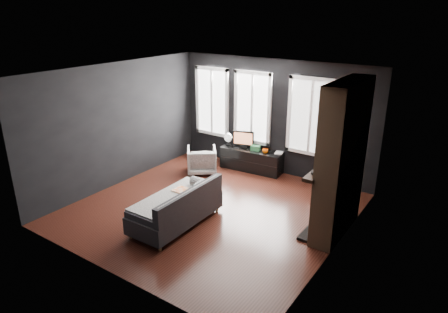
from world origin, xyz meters
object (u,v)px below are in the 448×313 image
Objects in this scene: armchair at (202,159)px; mantel_vase at (336,151)px; sofa at (176,205)px; monitor at (243,138)px; media_console at (252,160)px; mug at (265,150)px; book at (276,148)px.

armchair is 3.30× the size of mantel_vase.
monitor is (-0.46, 3.07, 0.38)m from sofa.
mug is at bearing -12.08° from media_console.
mug is (1.30, 0.78, 0.25)m from armchair.
mantel_vase is at bearing 135.15° from armchair.
media_console is 0.70m from book.
mug is at bearing -21.05° from monitor.
mantel_vase is at bearing -28.92° from mug.
mantel_vase reaches higher than book.
mantel_vase is (2.71, -1.20, 0.56)m from monitor.
sofa is at bearing -96.69° from book.
media_console is (-0.20, 3.06, -0.13)m from sofa.
mantel_vase is at bearing -30.37° from media_console.
armchair is at bearing 173.91° from mantel_vase.
mantel_vase reaches higher than mug.
monitor is 3.91× the size of mug.
sofa is 3.41× the size of monitor.
book is at bearing -8.46° from monitor.
media_console is 7.30× the size of mantel_vase.
armchair is 1.30× the size of monitor.
monitor is 0.85m from book.
book is (1.49, 0.95, 0.30)m from armchair.
sofa is 3.07m from mantel_vase.
armchair is at bearing -142.17° from media_console.
armchair is at bearing -147.54° from book.
sofa reaches higher than media_console.
mantel_vase reaches higher than armchair.
monitor reaches higher than sofa.
armchair is at bearing -149.17° from mug.
sofa is 7.68× the size of book.
book is at bearing 145.20° from mantel_vase.
media_console is at bearing 172.40° from mug.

